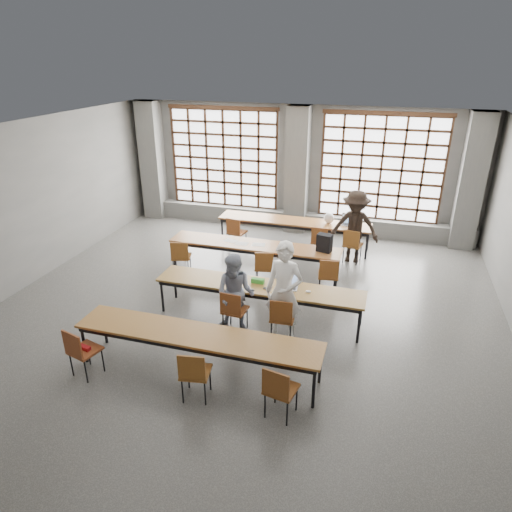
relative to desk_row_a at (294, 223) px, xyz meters
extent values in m
plane|color=#484845|center=(-0.22, -3.95, -0.66)|extent=(11.00, 11.00, 0.00)
plane|color=silver|center=(-0.22, -3.95, 2.84)|extent=(11.00, 11.00, 0.00)
plane|color=#595957|center=(-0.22, 1.55, 1.09)|extent=(10.00, 0.00, 10.00)
plane|color=#595957|center=(-5.22, -3.95, 1.09)|extent=(0.00, 11.00, 11.00)
cube|color=#5C5C59|center=(-4.72, 1.27, 1.09)|extent=(0.60, 0.55, 3.50)
cube|color=#5C5C59|center=(-0.22, 1.27, 1.09)|extent=(0.60, 0.55, 3.50)
cube|color=#5C5C59|center=(4.28, 1.27, 1.09)|extent=(0.60, 0.55, 3.50)
cube|color=white|center=(-2.47, 1.53, 1.24)|extent=(3.20, 0.02, 2.80)
cube|color=black|center=(-2.47, 1.45, 1.24)|extent=(3.20, 0.05, 2.80)
cube|color=black|center=(-2.47, 1.45, -0.21)|extent=(3.32, 0.07, 0.10)
cube|color=black|center=(-2.47, 1.45, 2.69)|extent=(3.32, 0.07, 0.10)
cube|color=white|center=(2.03, 1.53, 1.24)|extent=(3.20, 0.02, 2.80)
cube|color=black|center=(2.03, 1.45, 1.24)|extent=(3.20, 0.05, 2.80)
cube|color=black|center=(2.03, 1.45, -0.21)|extent=(3.32, 0.07, 0.10)
cube|color=black|center=(2.03, 1.45, 2.69)|extent=(3.32, 0.07, 0.10)
cube|color=#5C5C59|center=(-0.22, 1.35, -0.41)|extent=(9.80, 0.35, 0.50)
cube|color=brown|center=(0.00, 0.00, 0.05)|extent=(4.00, 0.70, 0.04)
cube|color=black|center=(0.00, 0.00, -0.01)|extent=(3.90, 0.64, 0.08)
cylinder|color=black|center=(-1.92, -0.29, -0.32)|extent=(0.05, 0.05, 0.69)
cylinder|color=black|center=(-1.92, 0.29, -0.32)|extent=(0.05, 0.05, 0.69)
cylinder|color=black|center=(1.92, -0.29, -0.32)|extent=(0.05, 0.05, 0.69)
cylinder|color=black|center=(1.92, 0.29, -0.32)|extent=(0.05, 0.05, 0.69)
cube|color=brown|center=(-0.54, -1.85, 0.05)|extent=(4.00, 0.70, 0.04)
cube|color=black|center=(-0.54, -1.85, -0.01)|extent=(3.90, 0.64, 0.08)
cylinder|color=black|center=(-2.46, -2.14, -0.32)|extent=(0.05, 0.05, 0.69)
cylinder|color=black|center=(-2.46, -1.56, -0.32)|extent=(0.05, 0.05, 0.69)
cylinder|color=black|center=(1.38, -2.14, -0.32)|extent=(0.05, 0.05, 0.69)
cylinder|color=black|center=(1.38, -1.56, -0.32)|extent=(0.05, 0.05, 0.69)
cube|color=brown|center=(0.13, -3.76, 0.05)|extent=(4.00, 0.70, 0.04)
cube|color=black|center=(0.13, -3.76, -0.01)|extent=(3.90, 0.64, 0.08)
cylinder|color=black|center=(-1.79, -4.05, -0.32)|extent=(0.05, 0.05, 0.69)
cylinder|color=black|center=(-1.79, -3.47, -0.32)|extent=(0.05, 0.05, 0.69)
cylinder|color=black|center=(2.05, -4.05, -0.32)|extent=(0.05, 0.05, 0.69)
cylinder|color=black|center=(2.05, -3.47, -0.32)|extent=(0.05, 0.05, 0.69)
cube|color=brown|center=(-0.35, -5.61, 0.05)|extent=(4.00, 0.70, 0.04)
cube|color=black|center=(-0.35, -5.61, -0.01)|extent=(3.90, 0.64, 0.08)
cylinder|color=black|center=(-2.27, -5.90, -0.32)|extent=(0.05, 0.05, 0.69)
cylinder|color=black|center=(-2.27, -5.32, -0.32)|extent=(0.05, 0.05, 0.69)
cylinder|color=black|center=(1.57, -5.90, -0.32)|extent=(0.05, 0.05, 0.69)
cylinder|color=black|center=(1.57, -5.32, -0.32)|extent=(0.05, 0.05, 0.69)
cube|color=brown|center=(-1.40, -0.55, -0.21)|extent=(0.49, 0.49, 0.04)
cube|color=brown|center=(-1.44, -0.75, 0.02)|extent=(0.40, 0.11, 0.40)
cylinder|color=black|center=(-1.40, -0.55, -0.44)|extent=(0.02, 0.02, 0.45)
cube|color=brown|center=(0.80, -0.55, -0.21)|extent=(0.44, 0.44, 0.04)
cube|color=brown|center=(0.79, -0.75, 0.02)|extent=(0.40, 0.05, 0.40)
cylinder|color=black|center=(0.80, -0.55, -0.44)|extent=(0.02, 0.02, 0.45)
cube|color=brown|center=(1.60, -0.55, -0.21)|extent=(0.49, 0.49, 0.04)
cube|color=brown|center=(1.56, -0.75, 0.02)|extent=(0.40, 0.11, 0.40)
cylinder|color=black|center=(1.60, -0.55, -0.44)|extent=(0.02, 0.02, 0.45)
cube|color=brown|center=(-2.14, -2.40, -0.21)|extent=(0.52, 0.52, 0.04)
cube|color=brown|center=(-2.08, -2.59, 0.02)|extent=(0.39, 0.14, 0.40)
cylinder|color=black|center=(-2.14, -2.40, -0.44)|extent=(0.02, 0.02, 0.45)
cube|color=brown|center=(-0.14, -2.40, -0.21)|extent=(0.49, 0.49, 0.04)
cube|color=brown|center=(-0.10, -2.59, 0.02)|extent=(0.40, 0.11, 0.40)
cylinder|color=black|center=(-0.14, -2.40, -0.44)|extent=(0.02, 0.02, 0.45)
cube|color=brown|center=(1.26, -2.40, -0.21)|extent=(0.48, 0.48, 0.04)
cube|color=brown|center=(1.29, -2.59, 0.02)|extent=(0.40, 0.09, 0.40)
cylinder|color=black|center=(1.26, -2.40, -0.44)|extent=(0.02, 0.02, 0.45)
cube|color=brown|center=(-0.17, -4.31, -0.21)|extent=(0.45, 0.45, 0.04)
cube|color=brown|center=(-0.19, -4.51, 0.02)|extent=(0.40, 0.06, 0.40)
cylinder|color=black|center=(-0.17, -4.31, -0.44)|extent=(0.02, 0.02, 0.45)
cube|color=brown|center=(0.73, -4.31, -0.21)|extent=(0.44, 0.44, 0.04)
cube|color=brown|center=(0.74, -4.51, 0.02)|extent=(0.40, 0.05, 0.40)
cylinder|color=black|center=(0.73, -4.31, -0.44)|extent=(0.02, 0.02, 0.45)
cube|color=brown|center=(-2.05, -6.16, -0.21)|extent=(0.51, 0.51, 0.04)
cube|color=brown|center=(-2.10, -6.36, 0.02)|extent=(0.39, 0.13, 0.40)
cylinder|color=black|center=(-2.05, -6.16, -0.44)|extent=(0.02, 0.02, 0.45)
cube|color=brown|center=(-0.15, -6.16, -0.21)|extent=(0.48, 0.48, 0.04)
cube|color=brown|center=(-0.12, -6.36, 0.02)|extent=(0.40, 0.09, 0.40)
cylinder|color=black|center=(-0.15, -6.16, -0.44)|extent=(0.02, 0.02, 0.45)
cube|color=brown|center=(1.15, -6.16, -0.21)|extent=(0.49, 0.49, 0.04)
cube|color=brown|center=(1.11, -6.36, 0.02)|extent=(0.40, 0.11, 0.40)
cylinder|color=black|center=(1.15, -6.16, -0.44)|extent=(0.02, 0.02, 0.45)
imported|color=white|center=(0.73, -4.26, 0.27)|extent=(0.74, 0.54, 1.87)
imported|color=navy|center=(-0.17, -4.26, 0.10)|extent=(0.75, 0.59, 1.52)
imported|color=black|center=(1.60, -0.50, 0.23)|extent=(1.18, 0.70, 1.80)
cube|color=silver|center=(0.68, -3.71, 0.08)|extent=(0.38, 0.30, 0.02)
cube|color=black|center=(0.68, -3.72, 0.09)|extent=(0.32, 0.21, 0.00)
cube|color=silver|center=(0.66, -3.57, 0.20)|extent=(0.37, 0.10, 0.26)
cube|color=#89ACEC|center=(0.66, -3.58, 0.17)|extent=(0.31, 0.08, 0.21)
cube|color=#B6B5BB|center=(1.35, 0.05, 0.08)|extent=(0.41, 0.34, 0.02)
cube|color=black|center=(1.35, 0.04, 0.09)|extent=(0.33, 0.24, 0.00)
cube|color=#B6B5BB|center=(1.38, 0.19, 0.20)|extent=(0.37, 0.15, 0.26)
cube|color=#93C4FF|center=(1.38, 0.17, 0.17)|extent=(0.31, 0.12, 0.21)
ellipsoid|color=silver|center=(1.08, -3.78, 0.08)|extent=(0.11, 0.09, 0.04)
cube|color=green|center=(0.08, -3.68, 0.11)|extent=(0.25, 0.10, 0.09)
cube|color=black|center=(0.31, -3.86, 0.07)|extent=(0.14, 0.08, 0.01)
cube|color=white|center=(-1.14, -1.80, 0.07)|extent=(0.34, 0.27, 0.00)
cube|color=silver|center=(-0.84, -1.90, 0.07)|extent=(0.30, 0.21, 0.00)
cube|color=silver|center=(-0.44, -1.85, 0.07)|extent=(0.32, 0.25, 0.00)
cube|color=black|center=(1.06, -1.80, 0.27)|extent=(0.36, 0.27, 0.40)
ellipsoid|color=white|center=(0.90, 0.05, 0.21)|extent=(0.30, 0.27, 0.29)
cube|color=maroon|center=(-2.05, -6.16, -0.16)|extent=(0.21, 0.12, 0.06)
camera|label=1|loc=(2.25, -11.13, 4.10)|focal=32.00mm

